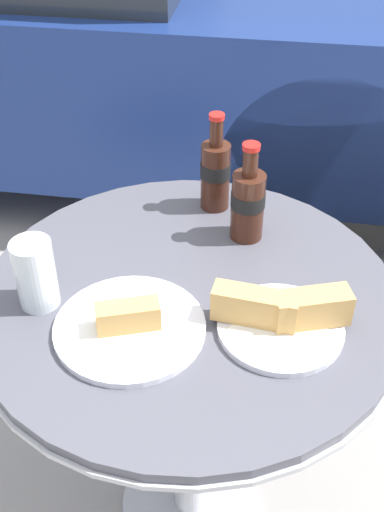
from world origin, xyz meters
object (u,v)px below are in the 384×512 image
(bistro_table, at_px, (189,342))
(cola_bottle_right, at_px, (248,202))
(lunch_plate_near, at_px, (282,316))
(lunch_plate_far, at_px, (129,325))
(drinking_glass, at_px, (36,276))
(parked_car, at_px, (2,4))
(cola_bottle_left, at_px, (215,172))

(bistro_table, bearing_deg, cola_bottle_right, 64.82)
(bistro_table, relative_size, lunch_plate_near, 3.29)
(lunch_plate_far, bearing_deg, drinking_glass, 165.43)
(drinking_glass, xyz_separation_m, parked_car, (-0.89, 1.94, -0.16))
(parked_car, bearing_deg, lunch_plate_near, -55.90)
(bistro_table, height_order, lunch_plate_near, lunch_plate_near)
(drinking_glass, relative_size, parked_car, 0.03)
(lunch_plate_near, distance_m, parked_car, 2.34)
(cola_bottle_left, xyz_separation_m, lunch_plate_far, (-0.09, -0.40, -0.07))
(drinking_glass, relative_size, lunch_plate_far, 0.51)
(bistro_table, distance_m, parked_car, 2.19)
(lunch_plate_near, distance_m, lunch_plate_far, 0.26)
(cola_bottle_left, relative_size, parked_car, 0.05)
(cola_bottle_right, height_order, lunch_plate_near, cola_bottle_right)
(drinking_glass, distance_m, lunch_plate_far, 0.19)
(bistro_table, xyz_separation_m, cola_bottle_right, (0.09, 0.18, 0.21))
(lunch_plate_near, bearing_deg, drinking_glass, -179.79)
(drinking_glass, bearing_deg, cola_bottle_right, 36.89)
(bistro_table, xyz_separation_m, lunch_plate_far, (-0.08, -0.12, 0.15))
(drinking_glass, distance_m, lunch_plate_near, 0.43)
(drinking_glass, xyz_separation_m, lunch_plate_far, (0.17, -0.05, -0.05))
(cola_bottle_left, bearing_deg, parked_car, 126.01)
(bistro_table, xyz_separation_m, parked_car, (-1.14, 1.87, 0.03))
(cola_bottle_left, height_order, parked_car, parked_car)
(cola_bottle_right, bearing_deg, cola_bottle_left, 128.16)
(cola_bottle_left, height_order, cola_bottle_right, cola_bottle_left)
(lunch_plate_near, relative_size, parked_car, 0.05)
(cola_bottle_right, distance_m, parked_car, 2.09)
(lunch_plate_far, relative_size, parked_car, 0.06)
(drinking_glass, bearing_deg, lunch_plate_far, -14.57)
(lunch_plate_near, bearing_deg, lunch_plate_far, -169.51)
(drinking_glass, distance_m, parked_car, 2.14)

